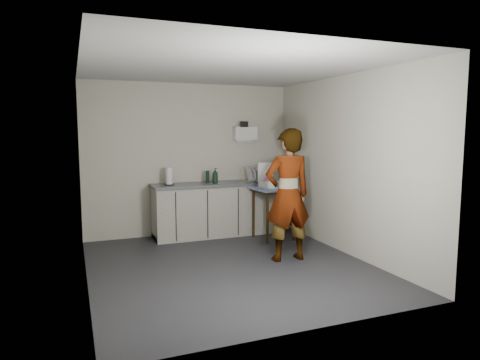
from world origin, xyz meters
name	(u,v)px	position (x,y,z in m)	size (l,w,h in m)	color
ground	(230,266)	(0.00, 0.00, 0.00)	(4.00, 4.00, 0.00)	#2B2B30
wall_back	(190,160)	(0.00, 1.99, 1.30)	(3.60, 0.02, 2.60)	beige
wall_right	(345,165)	(1.79, 0.00, 1.30)	(0.02, 4.00, 2.60)	beige
wall_left	(84,174)	(-1.79, 0.00, 1.30)	(0.02, 4.00, 2.60)	beige
ceiling	(229,68)	(0.00, 0.00, 2.60)	(3.60, 4.00, 0.01)	silver
kitchen_counter	(218,210)	(0.40, 1.70, 0.43)	(2.24, 0.62, 0.91)	black
wall_shelf	(245,134)	(1.00, 1.92, 1.75)	(0.42, 0.18, 0.37)	white
side_table	(274,194)	(1.18, 1.10, 0.75)	(0.71, 0.71, 0.86)	#32210B
standing_man	(288,195)	(0.84, -0.03, 0.92)	(0.67, 0.44, 1.83)	#B2A593
soap_bottle	(215,176)	(0.33, 1.60, 1.04)	(0.10, 0.10, 0.27)	black
soda_can	(215,179)	(0.35, 1.70, 0.97)	(0.06, 0.06, 0.12)	red
dark_bottle	(207,177)	(0.23, 1.72, 1.02)	(0.06, 0.06, 0.21)	black
paper_towel	(169,177)	(-0.44, 1.70, 1.05)	(0.16, 0.16, 0.29)	black
dish_rack	(254,178)	(1.05, 1.65, 0.97)	(0.37, 0.28, 0.26)	silver
bakery_box	(269,182)	(1.11, 1.12, 0.95)	(0.32, 0.33, 0.40)	white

